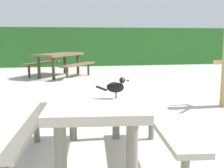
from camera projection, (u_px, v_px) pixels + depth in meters
hedge_wall at (61, 46)px, 13.06m from camera, size 28.00×2.01×1.67m
picnic_table_foreground at (95, 110)px, 2.78m from camera, size 1.86×1.88×0.74m
bird_grackle at (116, 87)px, 2.40m from camera, size 0.27×0.15×0.18m
picnic_table_mid_left at (59, 59)px, 9.13m from camera, size 2.35×2.36×0.74m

